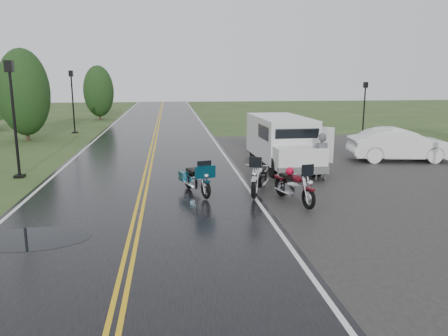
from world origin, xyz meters
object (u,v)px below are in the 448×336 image
at_px(motorcycle_silver, 255,180).
at_px(lamp_post_far_right, 364,112).
at_px(sedan_white, 400,145).
at_px(lamp_post_far_left, 73,102).
at_px(van_white, 275,150).
at_px(motorcycle_red, 309,190).
at_px(person_at_van, 321,157).
at_px(lamp_post_near_left, 14,120).
at_px(motorcycle_teal, 206,182).

distance_m(motorcycle_silver, lamp_post_far_right, 15.45).
relative_size(sedan_white, lamp_post_far_left, 1.07).
bearing_deg(van_white, motorcycle_red, -92.26).
xyz_separation_m(van_white, person_at_van, (1.70, -0.64, -0.23)).
bearing_deg(lamp_post_far_right, sedan_white, -98.97).
bearing_deg(motorcycle_silver, motorcycle_red, -22.54).
height_order(motorcycle_silver, lamp_post_near_left, lamp_post_near_left).
xyz_separation_m(motorcycle_silver, person_at_van, (3.12, 2.47, 0.25)).
distance_m(motorcycle_silver, sedan_white, 10.19).
relative_size(motorcycle_teal, person_at_van, 1.16).
bearing_deg(motorcycle_red, lamp_post_far_left, 103.42).
xyz_separation_m(motorcycle_red, lamp_post_far_left, (-11.04, 20.46, 1.58)).
xyz_separation_m(motorcycle_red, sedan_white, (6.91, 7.27, 0.11)).
xyz_separation_m(motorcycle_silver, sedan_white, (8.32, 5.88, 0.11)).
bearing_deg(motorcycle_silver, lamp_post_far_left, 138.85).
relative_size(motorcycle_teal, motorcycle_silver, 0.94).
bearing_deg(person_at_van, motorcycle_teal, 30.94).
xyz_separation_m(motorcycle_teal, person_at_van, (4.73, 2.30, 0.29)).
bearing_deg(sedan_white, lamp_post_far_right, -1.58).
height_order(motorcycle_red, lamp_post_far_right, lamp_post_far_right).
relative_size(sedan_white, lamp_post_near_left, 1.02).
relative_size(motorcycle_silver, person_at_van, 1.24).
relative_size(van_white, lamp_post_far_right, 1.58).
height_order(motorcycle_silver, sedan_white, sedan_white).
distance_m(person_at_van, lamp_post_near_left, 12.28).
relative_size(motorcycle_silver, lamp_post_near_left, 0.49).
bearing_deg(lamp_post_far_left, motorcycle_silver, -63.20).
distance_m(lamp_post_near_left, lamp_post_far_left, 14.56).
bearing_deg(lamp_post_far_right, lamp_post_near_left, -157.02).
relative_size(motorcycle_red, lamp_post_far_left, 0.51).
distance_m(sedan_white, lamp_post_far_left, 22.33).
bearing_deg(lamp_post_far_right, van_white, -130.80).
distance_m(motorcycle_silver, lamp_post_far_left, 21.43).
bearing_deg(lamp_post_near_left, motorcycle_silver, -26.98).
bearing_deg(person_at_van, lamp_post_near_left, -4.72).
bearing_deg(lamp_post_far_right, motorcycle_teal, -132.12).
distance_m(motorcycle_red, person_at_van, 4.23).
bearing_deg(lamp_post_far_left, sedan_white, -36.31).
bearing_deg(sedan_white, motorcycle_silver, 132.67).
bearing_deg(van_white, motorcycle_silver, -116.62).
bearing_deg(van_white, motorcycle_teal, -137.91).
distance_m(van_white, person_at_van, 1.83).
distance_m(sedan_white, lamp_post_far_right, 6.55).
relative_size(person_at_van, lamp_post_far_left, 0.41).
bearing_deg(van_white, lamp_post_far_right, 47.18).
xyz_separation_m(person_at_van, lamp_post_far_left, (-12.76, 16.60, 1.33)).
relative_size(motorcycle_red, person_at_van, 1.23).
height_order(motorcycle_teal, lamp_post_far_left, lamp_post_far_left).
bearing_deg(motorcycle_teal, motorcycle_red, -45.90).
bearing_deg(lamp_post_far_right, person_at_van, -122.37).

